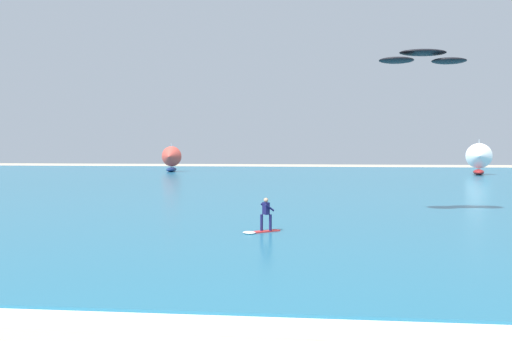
# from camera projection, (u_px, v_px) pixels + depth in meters

# --- Properties ---
(ocean) EXTENTS (160.00, 90.00, 0.10)m
(ocean) POSITION_uv_depth(u_px,v_px,m) (281.00, 184.00, 58.16)
(ocean) COLOR #236B89
(ocean) RESTS_ON ground
(shoreline_foam) EXTENTS (77.92, 2.18, 0.01)m
(shoreline_foam) POSITION_uv_depth(u_px,v_px,m) (106.00, 315.00, 13.40)
(shoreline_foam) COLOR white
(shoreline_foam) RESTS_ON ground
(kitesurfer) EXTENTS (1.91, 1.62, 1.67)m
(kitesurfer) POSITION_uv_depth(u_px,v_px,m) (263.00, 220.00, 25.61)
(kitesurfer) COLOR red
(kitesurfer) RESTS_ON ocean
(kite) EXTENTS (5.48, 2.54, 0.80)m
(kite) POSITION_uv_depth(u_px,v_px,m) (423.00, 57.00, 31.04)
(kite) COLOR black
(sailboat_anchored_offshore) EXTENTS (3.94, 4.49, 5.05)m
(sailboat_anchored_offshore) POSITION_uv_depth(u_px,v_px,m) (479.00, 159.00, 73.89)
(sailboat_anchored_offshore) COLOR maroon
(sailboat_anchored_offshore) RESTS_ON ocean
(sailboat_trailing) EXTENTS (3.23, 3.85, 4.56)m
(sailboat_trailing) POSITION_uv_depth(u_px,v_px,m) (170.00, 159.00, 82.68)
(sailboat_trailing) COLOR navy
(sailboat_trailing) RESTS_ON ocean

